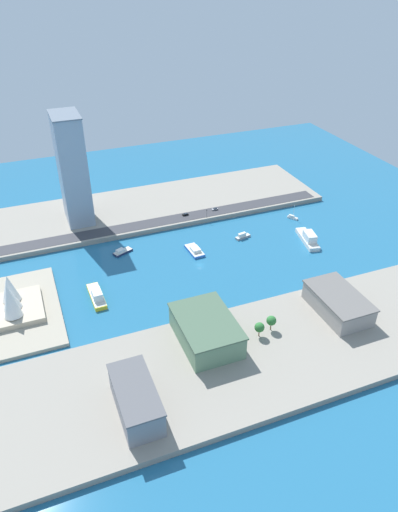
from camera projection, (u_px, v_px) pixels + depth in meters
name	position (u px, v px, depth m)	size (l,w,h in m)	color
ground_plane	(200.00, 265.00, 289.79)	(440.00, 440.00, 0.00)	#23668E
quay_west	(265.00, 353.00, 223.99)	(70.00, 240.00, 3.28)	gray
quay_east	(159.00, 206.00, 353.81)	(70.00, 240.00, 3.28)	gray
peninsula_point	(15.00, 313.00, 250.09)	(70.18, 46.38, 2.00)	#A89E89
road_strip	(170.00, 220.00, 331.78)	(11.96, 228.00, 0.15)	#38383D
patrol_launch_navy	(122.00, 252.00, 300.67)	(9.33, 13.57, 3.32)	#1E284C
sailboat_small_white	(293.00, 217.00, 339.52)	(8.00, 6.17, 11.08)	white
catamaran_blue	(195.00, 250.00, 301.66)	(18.30, 8.38, 3.70)	blue
ferry_white_commuter	(308.00, 238.00, 311.48)	(29.65, 12.50, 7.76)	silver
ferry_yellow_fast	(97.00, 296.00, 260.25)	(25.39, 7.00, 6.96)	yellow
yacht_sleek_gray	(243.00, 236.00, 316.42)	(5.37, 12.00, 3.88)	#999EA3
carpark_squat_concrete	(338.00, 303.00, 244.63)	(36.30, 21.61, 10.84)	gray
tower_tall_glass	(72.00, 170.00, 312.91)	(28.90, 17.85, 73.66)	#8C9EB2
terminal_long_green	(206.00, 330.00, 225.50)	(37.81, 26.11, 12.87)	slate
warehouse_low_gray	(136.00, 400.00, 190.34)	(33.98, 15.62, 13.39)	gray
sedan_silver	(215.00, 209.00, 343.61)	(1.86, 4.63, 1.56)	black
suv_black	(185.00, 214.00, 336.62)	(2.03, 4.41, 1.53)	black
traffic_light_waterfront	(207.00, 212.00, 331.83)	(0.36, 0.36, 6.50)	black
opera_landmark	(12.00, 301.00, 245.85)	(30.59, 29.67, 21.08)	#BCAD93
park_tree_cluster	(265.00, 324.00, 230.54)	(6.82, 12.42, 8.32)	brown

